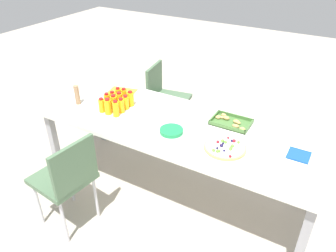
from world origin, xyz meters
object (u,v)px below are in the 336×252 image
(chair_far_left, at_px, (164,95))
(juice_bottle_1, at_px, (108,107))
(juice_bottle_5, at_px, (121,106))
(fruit_pizza, at_px, (225,147))
(napkin_stack, at_px, (299,155))
(juice_bottle_2, at_px, (116,109))
(juice_bottle_4, at_px, (114,103))
(juice_bottle_9, at_px, (118,95))
(juice_bottle_7, at_px, (119,100))
(juice_bottle_0, at_px, (102,105))
(cardboard_tube, at_px, (77,95))
(plate_stack, at_px, (171,131))
(juice_bottle_11, at_px, (131,99))
(juice_bottle_6, at_px, (113,99))
(paper_folder, at_px, (122,92))
(juice_bottle_8, at_px, (126,103))
(party_table, at_px, (177,130))
(juice_bottle_10, at_px, (124,96))
(snack_tray, at_px, (231,122))
(chair_near_left, at_px, (67,176))
(juice_bottle_3, at_px, (107,101))

(chair_far_left, relative_size, juice_bottle_1, 5.68)
(juice_bottle_5, relative_size, fruit_pizza, 0.44)
(juice_bottle_5, xyz_separation_m, napkin_stack, (1.46, 0.11, -0.06))
(juice_bottle_2, height_order, juice_bottle_4, juice_bottle_2)
(chair_far_left, xyz_separation_m, juice_bottle_9, (-0.06, -0.73, 0.29))
(juice_bottle_7, bearing_deg, juice_bottle_0, -118.73)
(cardboard_tube, bearing_deg, plate_stack, 0.09)
(juice_bottle_2, height_order, juice_bottle_11, juice_bottle_2)
(juice_bottle_6, bearing_deg, chair_far_left, 85.86)
(chair_far_left, bearing_deg, juice_bottle_5, -2.55)
(juice_bottle_1, height_order, paper_folder, juice_bottle_1)
(juice_bottle_11, xyz_separation_m, fruit_pizza, (0.99, -0.21, -0.05))
(juice_bottle_8, distance_m, cardboard_tube, 0.45)
(plate_stack, bearing_deg, juice_bottle_2, -179.16)
(napkin_stack, bearing_deg, party_table, -177.45)
(juice_bottle_2, bearing_deg, juice_bottle_11, 91.72)
(napkin_stack, xyz_separation_m, paper_folder, (-1.70, 0.21, -0.00))
(juice_bottle_4, relative_size, juice_bottle_8, 1.11)
(juice_bottle_10, distance_m, snack_tray, 0.98)
(chair_near_left, bearing_deg, juice_bottle_3, 17.56)
(juice_bottle_4, bearing_deg, juice_bottle_7, 82.34)
(juice_bottle_3, xyz_separation_m, juice_bottle_11, (0.14, 0.15, -0.00))
(party_table, height_order, juice_bottle_2, juice_bottle_2)
(juice_bottle_11, bearing_deg, juice_bottle_10, 172.87)
(juice_bottle_8, bearing_deg, fruit_pizza, -7.85)
(juice_bottle_5, bearing_deg, chair_near_left, -91.26)
(chair_far_left, height_order, juice_bottle_3, juice_bottle_3)
(chair_far_left, height_order, juice_bottle_9, juice_bottle_9)
(napkin_stack, bearing_deg, plate_stack, -168.90)
(juice_bottle_5, bearing_deg, snack_tray, 18.24)
(juice_bottle_2, xyz_separation_m, juice_bottle_9, (-0.15, 0.23, -0.00))
(cardboard_tube, bearing_deg, snack_tray, 15.33)
(fruit_pizza, height_order, napkin_stack, fruit_pizza)
(juice_bottle_7, distance_m, cardboard_tube, 0.39)
(juice_bottle_6, bearing_deg, paper_folder, 110.41)
(juice_bottle_5, relative_size, cardboard_tube, 0.76)
(chair_near_left, distance_m, juice_bottle_5, 0.75)
(juice_bottle_4, bearing_deg, juice_bottle_1, -90.16)
(juice_bottle_1, bearing_deg, chair_near_left, -83.70)
(chair_far_left, height_order, juice_bottle_6, juice_bottle_6)
(juice_bottle_3, distance_m, paper_folder, 0.35)
(juice_bottle_10, height_order, paper_folder, juice_bottle_10)
(chair_far_left, relative_size, juice_bottle_9, 5.95)
(juice_bottle_0, bearing_deg, juice_bottle_11, 56.34)
(juice_bottle_0, xyz_separation_m, juice_bottle_5, (0.15, 0.08, 0.00))
(juice_bottle_5, relative_size, paper_folder, 0.52)
(chair_near_left, height_order, juice_bottle_9, juice_bottle_9)
(juice_bottle_3, relative_size, cardboard_tube, 0.84)
(juice_bottle_2, height_order, plate_stack, juice_bottle_2)
(juice_bottle_1, height_order, plate_stack, juice_bottle_1)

